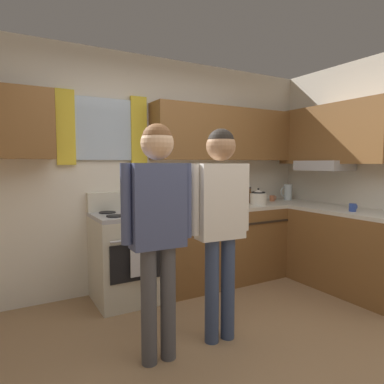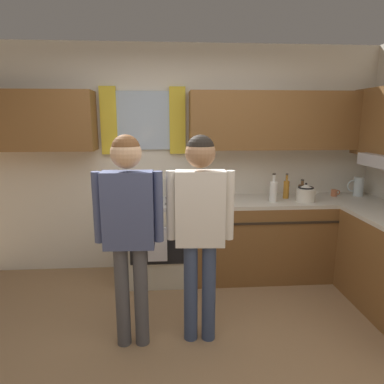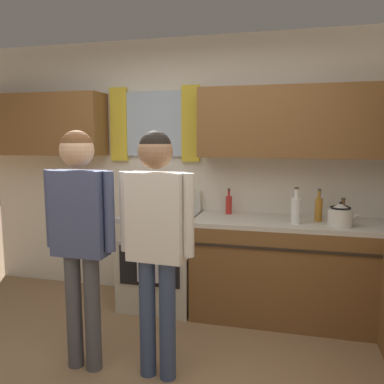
{
  "view_description": "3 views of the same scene",
  "coord_description": "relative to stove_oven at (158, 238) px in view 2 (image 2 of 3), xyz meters",
  "views": [
    {
      "loc": [
        -1.35,
        -1.75,
        1.41
      ],
      "look_at": [
        0.03,
        0.68,
        1.17
      ],
      "focal_mm": 31.67,
      "sensor_mm": 36.0,
      "label": 1
    },
    {
      "loc": [
        -0.11,
        -2.08,
        1.78
      ],
      "look_at": [
        0.1,
        0.84,
        1.15
      ],
      "focal_mm": 31.62,
      "sensor_mm": 36.0,
      "label": 2
    },
    {
      "loc": [
        0.97,
        -1.96,
        1.62
      ],
      "look_at": [
        0.3,
        0.66,
        1.25
      ],
      "focal_mm": 36.65,
      "sensor_mm": 36.0,
      "label": 3
    }
  ],
  "objects": [
    {
      "name": "ground_plane",
      "position": [
        0.23,
        -1.54,
        -0.47
      ],
      "size": [
        12.0,
        12.0,
        0.0
      ],
      "primitive_type": "plane",
      "color": "#93704C"
    },
    {
      "name": "back_wall_unit",
      "position": [
        0.27,
        0.28,
        1.01
      ],
      "size": [
        4.6,
        0.42,
        2.6
      ],
      "color": "silver",
      "rests_on": "ground"
    },
    {
      "name": "kitchen_counter_run",
      "position": [
        1.75,
        -0.38,
        -0.02
      ],
      "size": [
        2.17,
        1.98,
        0.9
      ],
      "color": "brown",
      "rests_on": "ground"
    },
    {
      "name": "stove_oven",
      "position": [
        0.0,
        0.0,
        0.0
      ],
      "size": [
        0.69,
        0.67,
        1.1
      ],
      "color": "beige",
      "rests_on": "ground"
    },
    {
      "name": "bottle_squat_brown",
      "position": [
        1.66,
        0.09,
        0.51
      ],
      "size": [
        0.08,
        0.08,
        0.21
      ],
      "color": "brown",
      "rests_on": "kitchen_counter_run"
    },
    {
      "name": "bottle_oil_amber",
      "position": [
        1.45,
        0.04,
        0.54
      ],
      "size": [
        0.06,
        0.06,
        0.29
      ],
      "color": "#B27223",
      "rests_on": "kitchen_counter_run"
    },
    {
      "name": "bottle_milk_white",
      "position": [
        1.26,
        -0.11,
        0.55
      ],
      "size": [
        0.08,
        0.08,
        0.31
      ],
      "color": "white",
      "rests_on": "kitchen_counter_run"
    },
    {
      "name": "bottle_sauce_red",
      "position": [
        0.64,
        0.18,
        0.53
      ],
      "size": [
        0.06,
        0.06,
        0.25
      ],
      "color": "red",
      "rests_on": "kitchen_counter_run"
    },
    {
      "name": "cup_terracotta",
      "position": [
        2.06,
        0.11,
        0.47
      ],
      "size": [
        0.11,
        0.07,
        0.08
      ],
      "color": "#B76642",
      "rests_on": "kitchen_counter_run"
    },
    {
      "name": "stovetop_kettle",
      "position": [
        1.61,
        -0.12,
        0.53
      ],
      "size": [
        0.27,
        0.2,
        0.21
      ],
      "color": "silver",
      "rests_on": "kitchen_counter_run"
    },
    {
      "name": "water_pitcher",
      "position": [
        2.33,
        0.1,
        0.54
      ],
      "size": [
        0.19,
        0.11,
        0.22
      ],
      "color": "silver",
      "rests_on": "kitchen_counter_run"
    },
    {
      "name": "adult_left",
      "position": [
        -0.18,
        -1.16,
        0.59
      ],
      "size": [
        0.52,
        0.23,
        1.68
      ],
      "color": "#4C4C51",
      "rests_on": "ground"
    },
    {
      "name": "adult_in_plaid",
      "position": [
        0.36,
        -1.14,
        0.59
      ],
      "size": [
        0.52,
        0.23,
        1.67
      ],
      "color": "#38476B",
      "rests_on": "ground"
    }
  ]
}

